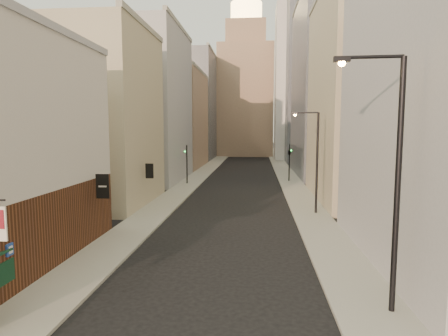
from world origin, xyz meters
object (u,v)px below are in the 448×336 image
traffic_light_right (289,154)px  streetlamp_mid (314,157)px  white_tower (294,76)px  streetlamp_near (391,170)px  clock_tower (246,88)px  traffic_light_left (187,158)px

traffic_light_right → streetlamp_mid: bearing=109.6°
white_tower → streetlamp_near: size_ratio=4.26×
streetlamp_mid → traffic_light_right: 18.87m
clock_tower → streetlamp_mid: bearing=-83.6°
traffic_light_left → traffic_light_right: same height
white_tower → traffic_light_left: white_tower is taller
traffic_light_left → traffic_light_right: size_ratio=1.00×
white_tower → clock_tower: bearing=128.2°
streetlamp_near → streetlamp_mid: streetlamp_near is taller
clock_tower → traffic_light_right: clock_tower is taller
clock_tower → streetlamp_near: bearing=-84.7°
traffic_light_left → streetlamp_near: bearing=103.6°
traffic_light_left → traffic_light_right: 13.52m
traffic_light_left → traffic_light_right: (13.10, 3.33, 0.44)m
white_tower → traffic_light_right: 39.03m
clock_tower → traffic_light_right: size_ratio=8.98×
streetlamp_near → traffic_light_right: (-0.66, 35.60, -1.79)m
clock_tower → streetlamp_near: clock_tower is taller
clock_tower → traffic_light_right: (7.32, -49.92, -13.86)m
streetlamp_near → traffic_light_right: bearing=93.3°
streetlamp_mid → traffic_light_right: streetlamp_mid is taller
traffic_light_left → traffic_light_right: bearing=-175.3°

